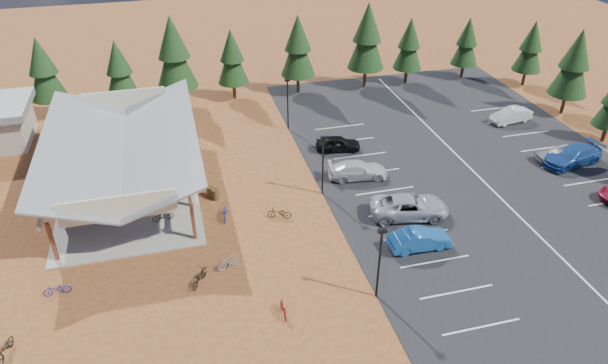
# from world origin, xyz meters

# --- Properties ---
(ground) EXTENTS (140.00, 140.00, 0.00)m
(ground) POSITION_xyz_m (0.00, 0.00, 0.00)
(ground) COLOR brown
(ground) RESTS_ON ground
(asphalt_lot) EXTENTS (27.00, 44.00, 0.04)m
(asphalt_lot) POSITION_xyz_m (18.50, 3.00, 0.02)
(asphalt_lot) COLOR black
(asphalt_lot) RESTS_ON ground
(concrete_pad) EXTENTS (10.60, 18.60, 0.10)m
(concrete_pad) POSITION_xyz_m (-10.00, 7.00, 0.05)
(concrete_pad) COLOR gray
(concrete_pad) RESTS_ON ground
(bike_pavilion) EXTENTS (11.65, 19.40, 4.97)m
(bike_pavilion) POSITION_xyz_m (-10.00, 7.00, 3.82)
(bike_pavilion) COLOR #542718
(bike_pavilion) RESTS_ON concrete_pad
(lamp_post_0) EXTENTS (0.50, 0.25, 5.14)m
(lamp_post_0) POSITION_xyz_m (5.00, -10.00, 2.98)
(lamp_post_0) COLOR black
(lamp_post_0) RESTS_ON ground
(lamp_post_1) EXTENTS (0.50, 0.25, 5.14)m
(lamp_post_1) POSITION_xyz_m (5.00, 2.00, 2.98)
(lamp_post_1) COLOR black
(lamp_post_1) RESTS_ON ground
(lamp_post_2) EXTENTS (0.50, 0.25, 5.14)m
(lamp_post_2) POSITION_xyz_m (5.00, 14.00, 2.98)
(lamp_post_2) COLOR black
(lamp_post_2) RESTS_ON ground
(trash_bin_0) EXTENTS (0.60, 0.60, 0.90)m
(trash_bin_0) POSITION_xyz_m (-3.40, 3.33, 0.45)
(trash_bin_0) COLOR #463419
(trash_bin_0) RESTS_ON ground
(trash_bin_1) EXTENTS (0.60, 0.60, 0.90)m
(trash_bin_1) POSITION_xyz_m (-3.71, 3.80, 0.45)
(trash_bin_1) COLOR #463419
(trash_bin_1) RESTS_ON ground
(pine_1) EXTENTS (3.56, 3.56, 8.29)m
(pine_1) POSITION_xyz_m (-17.59, 22.84, 5.06)
(pine_1) COLOR #382314
(pine_1) RESTS_ON ground
(pine_2) EXTENTS (3.33, 3.33, 7.76)m
(pine_2) POSITION_xyz_m (-10.43, 21.83, 4.74)
(pine_2) COLOR #382314
(pine_2) RESTS_ON ground
(pine_3) EXTENTS (4.20, 4.20, 9.78)m
(pine_3) POSITION_xyz_m (-4.90, 21.85, 5.98)
(pine_3) COLOR #382314
(pine_3) RESTS_ON ground
(pine_4) EXTENTS (3.31, 3.31, 7.71)m
(pine_4) POSITION_xyz_m (1.01, 22.74, 4.71)
(pine_4) COLOR #382314
(pine_4) RESTS_ON ground
(pine_5) EXTENTS (3.77, 3.77, 8.78)m
(pine_5) POSITION_xyz_m (8.16, 22.54, 5.36)
(pine_5) COLOR #382314
(pine_5) RESTS_ON ground
(pine_6) EXTENTS (4.12, 4.12, 9.60)m
(pine_6) POSITION_xyz_m (15.94, 22.25, 5.86)
(pine_6) COLOR #382314
(pine_6) RESTS_ON ground
(pine_7) EXTENTS (3.29, 3.29, 7.66)m
(pine_7) POSITION_xyz_m (20.98, 22.08, 4.68)
(pine_7) COLOR #382314
(pine_7) RESTS_ON ground
(pine_8) EXTENTS (3.10, 3.10, 7.23)m
(pine_8) POSITION_xyz_m (28.15, 21.94, 4.41)
(pine_8) COLOR #382314
(pine_8) RESTS_ON ground
(pine_12) EXTENTS (3.81, 3.81, 8.87)m
(pine_12) POSITION_xyz_m (33.37, 10.32, 5.42)
(pine_12) COLOR #382314
(pine_12) RESTS_ON ground
(pine_13) EXTENTS (3.21, 3.21, 7.49)m
(pine_13) POSITION_xyz_m (33.98, 18.14, 4.57)
(pine_13) COLOR #382314
(pine_13) RESTS_ON ground
(bike_0) EXTENTS (1.93, 1.06, 0.96)m
(bike_0) POSITION_xyz_m (-13.66, 2.37, 0.58)
(bike_0) COLOR black
(bike_0) RESTS_ON concrete_pad
(bike_1) EXTENTS (1.64, 0.69, 0.96)m
(bike_1) POSITION_xyz_m (-11.63, 5.79, 0.58)
(bike_1) COLOR gray
(bike_1) RESTS_ON concrete_pad
(bike_2) EXTENTS (1.70, 0.78, 0.86)m
(bike_2) POSITION_xyz_m (-13.62, 7.37, 0.53)
(bike_2) COLOR navy
(bike_2) RESTS_ON concrete_pad
(bike_3) EXTENTS (1.87, 0.66, 1.10)m
(bike_3) POSITION_xyz_m (-11.88, 14.07, 0.65)
(bike_3) COLOR maroon
(bike_3) RESTS_ON concrete_pad
(bike_4) EXTENTS (1.65, 0.78, 0.83)m
(bike_4) POSITION_xyz_m (-7.51, 1.29, 0.52)
(bike_4) COLOR black
(bike_4) RESTS_ON concrete_pad
(bike_5) EXTENTS (1.59, 0.46, 0.95)m
(bike_5) POSITION_xyz_m (-7.43, 6.19, 0.58)
(bike_5) COLOR #92959B
(bike_5) RESTS_ON concrete_pad
(bike_6) EXTENTS (1.89, 0.71, 0.98)m
(bike_6) POSITION_xyz_m (-7.84, 10.45, 0.59)
(bike_6) COLOR #1B4B94
(bike_6) RESTS_ON concrete_pad
(bike_7) EXTENTS (1.77, 0.88, 1.02)m
(bike_7) POSITION_xyz_m (-8.59, 12.27, 0.61)
(bike_7) COLOR #8F2808
(bike_7) RESTS_ON concrete_pad
(bike_8) EXTENTS (1.02, 1.96, 0.98)m
(bike_8) POSITION_xyz_m (-16.34, -9.17, 0.49)
(bike_8) COLOR black
(bike_8) RESTS_ON ground
(bike_10) EXTENTS (1.68, 0.69, 0.86)m
(bike_10) POSITION_xyz_m (-14.18, -4.89, 0.43)
(bike_10) COLOR navy
(bike_10) RESTS_ON ground
(bike_11) EXTENTS (0.46, 1.59, 0.96)m
(bike_11) POSITION_xyz_m (-0.94, -10.09, 0.48)
(bike_11) COLOR maroon
(bike_11) RESTS_ON ground
(bike_12) EXTENTS (1.55, 1.97, 1.00)m
(bike_12) POSITION_xyz_m (-5.52, -6.09, 0.50)
(bike_12) COLOR black
(bike_12) RESTS_ON ground
(bike_13) EXTENTS (1.64, 0.95, 0.95)m
(bike_13) POSITION_xyz_m (-3.49, -5.06, 0.48)
(bike_13) COLOR #97989E
(bike_13) RESTS_ON ground
(bike_14) EXTENTS (0.94, 1.95, 0.98)m
(bike_14) POSITION_xyz_m (-2.97, 0.63, 0.49)
(bike_14) COLOR navy
(bike_14) RESTS_ON ground
(bike_16) EXTENTS (1.92, 1.22, 0.95)m
(bike_16) POSITION_xyz_m (0.93, -0.45, 0.48)
(bike_16) COLOR black
(bike_16) RESTS_ON ground
(car_1) EXTENTS (4.43, 1.64, 1.45)m
(car_1) POSITION_xyz_m (9.55, -6.36, 0.76)
(car_1) COLOR #1A549A
(car_1) RESTS_ON asphalt_lot
(car_2) EXTENTS (6.28, 3.79, 1.63)m
(car_2) POSITION_xyz_m (10.44, -2.63, 0.86)
(car_2) COLOR #A2A4AA
(car_2) RESTS_ON asphalt_lot
(car_3) EXTENTS (5.19, 2.69, 1.44)m
(car_3) POSITION_xyz_m (8.54, 3.54, 0.76)
(car_3) COLOR silver
(car_3) RESTS_ON asphalt_lot
(car_4) EXTENTS (4.22, 2.31, 1.36)m
(car_4) POSITION_xyz_m (8.39, 8.50, 0.72)
(car_4) COLOR black
(car_4) RESTS_ON asphalt_lot
(car_7) EXTENTS (5.94, 3.23, 1.63)m
(car_7) POSITION_xyz_m (27.38, 1.00, 0.86)
(car_7) COLOR #204791
(car_7) RESTS_ON asphalt_lot
(car_8) EXTENTS (4.32, 2.25, 1.40)m
(car_8) POSITION_xyz_m (26.57, 1.64, 0.74)
(car_8) COLOR gray
(car_8) RESTS_ON asphalt_lot
(car_9) EXTENTS (4.52, 2.14, 1.43)m
(car_9) POSITION_xyz_m (26.97, 9.76, 0.76)
(car_9) COLOR silver
(car_9) RESTS_ON asphalt_lot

